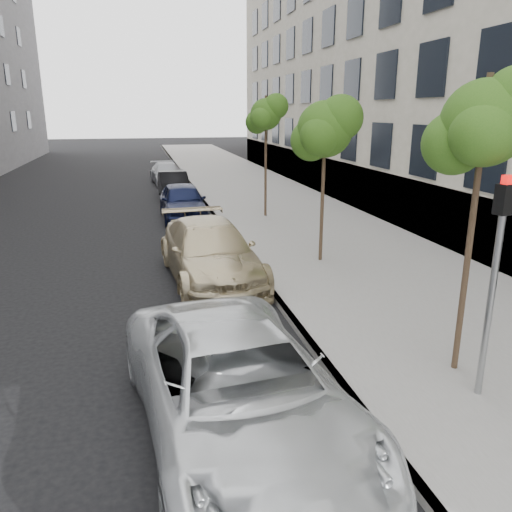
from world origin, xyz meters
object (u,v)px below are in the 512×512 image
object	(u,v)px
tree_near	(486,124)
tree_mid	(326,129)
tree_far	(267,114)
sedan_rear	(167,173)
minivan	(238,388)
sedan_blue	(183,201)
suv	(210,252)
signal_pole	(496,264)
sedan_black	(174,185)

from	to	relation	value
tree_near	tree_mid	size ratio (longest dim) A/B	1.05
tree_far	sedan_rear	distance (m)	12.29
minivan	sedan_blue	world-z (taller)	minivan
tree_far	suv	bearing A→B (deg)	-114.87
tree_far	suv	xyz separation A→B (m)	(-3.33, -7.18, -3.38)
minivan	suv	distance (m)	6.68
signal_pole	sedan_black	xyz separation A→B (m)	(-3.18, 19.70, -1.55)
tree_near	signal_pole	size ratio (longest dim) A/B	1.44
signal_pole	minivan	bearing A→B (deg)	169.10
signal_pole	suv	size ratio (longest dim) A/B	0.63
suv	sedan_black	size ratio (longest dim) A/B	1.32
sedan_blue	sedan_black	xyz separation A→B (m)	(0.00, 5.24, -0.08)
tree_mid	minivan	bearing A→B (deg)	-117.98
tree_mid	sedan_blue	distance (m)	8.49
sedan_blue	sedan_rear	xyz separation A→B (m)	(-0.00, 10.61, -0.11)
tree_far	minivan	distance (m)	14.76
tree_near	tree_far	size ratio (longest dim) A/B	1.00
tree_mid	signal_pole	distance (m)	7.46
sedan_blue	sedan_black	size ratio (longest dim) A/B	1.08
tree_far	sedan_black	distance (m)	7.63
tree_near	tree_mid	xyz separation A→B (m)	(0.00, 6.50, -0.30)
tree_near	tree_far	xyz separation A→B (m)	(-0.00, 13.00, 0.04)
tree_mid	sedan_blue	bearing A→B (deg)	114.87
sedan_rear	tree_far	bearing A→B (deg)	-78.21
suv	tree_far	bearing A→B (deg)	61.10
tree_far	signal_pole	size ratio (longest dim) A/B	1.45
minivan	sedan_blue	size ratio (longest dim) A/B	1.26
tree_far	minivan	xyz separation A→B (m)	(-3.89, -13.83, -3.39)
tree_near	sedan_black	world-z (taller)	tree_near
minivan	sedan_black	bearing A→B (deg)	82.26
tree_near	sedan_blue	bearing A→B (deg)	103.67
signal_pole	sedan_blue	xyz separation A→B (m)	(-3.18, 14.46, -1.47)
tree_mid	signal_pole	size ratio (longest dim) A/B	1.38
suv	tree_near	bearing A→B (deg)	-64.29
tree_mid	sedan_black	size ratio (longest dim) A/B	1.14
tree_near	tree_far	distance (m)	13.00
minivan	suv	world-z (taller)	suv
tree_near	signal_pole	xyz separation A→B (m)	(-0.15, -0.79, -1.91)
tree_mid	suv	distance (m)	4.56
signal_pole	suv	distance (m)	7.47
suv	sedan_rear	xyz separation A→B (m)	(0.00, 18.47, -0.14)
suv	tree_mid	bearing A→B (deg)	7.47
signal_pole	tree_far	bearing A→B (deg)	77.80
suv	sedan_blue	distance (m)	7.85
signal_pole	sedan_rear	distance (m)	25.33
signal_pole	sedan_rear	world-z (taller)	signal_pole
tree_far	sedan_rear	bearing A→B (deg)	106.42
tree_mid	suv	size ratio (longest dim) A/B	0.87
tree_far	suv	size ratio (longest dim) A/B	0.91
tree_near	suv	xyz separation A→B (m)	(-3.33, 5.82, -3.35)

